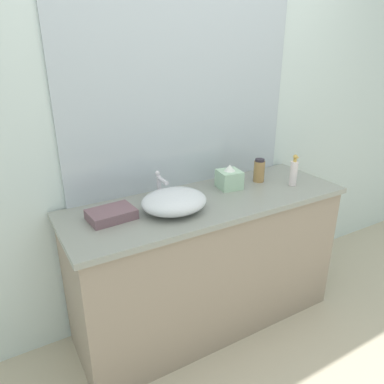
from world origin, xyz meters
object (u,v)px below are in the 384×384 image
Objects in this scene: soap_dispenser at (294,172)px; lotion_bottle at (259,170)px; folded_hand_towel at (111,214)px; tissue_box at (229,178)px; sink_basin at (174,201)px.

lotion_bottle is at bearing 130.16° from soap_dispenser.
folded_hand_towel is at bearing -177.23° from lotion_bottle.
lotion_bottle is 0.24m from tissue_box.
lotion_bottle is at bearing -0.46° from tissue_box.
sink_basin is at bearing 177.48° from soap_dispenser.
sink_basin is at bearing -163.90° from tissue_box.
lotion_bottle is (0.70, 0.13, 0.02)m from sink_basin.
folded_hand_towel is (-0.78, -0.05, -0.04)m from tissue_box.
soap_dispenser reaches higher than sink_basin.
lotion_bottle is at bearing 10.61° from sink_basin.
soap_dispenser is 1.31× the size of tissue_box.
sink_basin is 1.54× the size of folded_hand_towel.
folded_hand_towel is (-0.33, 0.08, -0.03)m from sink_basin.
sink_basin is 2.33× the size of tissue_box.
folded_hand_towel is at bearing 174.22° from soap_dispenser.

